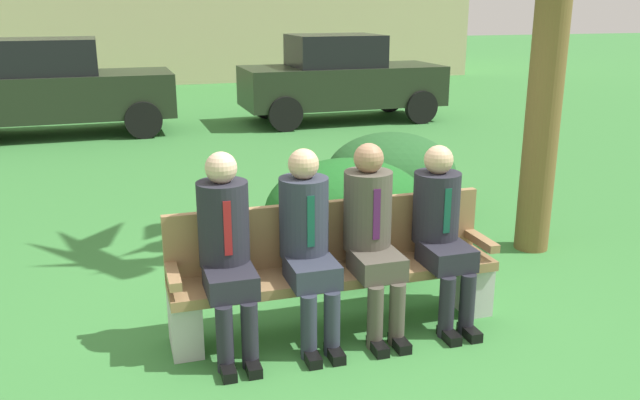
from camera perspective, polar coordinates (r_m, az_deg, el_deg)
ground_plane at (r=4.96m, az=1.59°, el=-10.63°), size 80.00×80.00×0.00m
park_bench at (r=4.80m, az=1.20°, el=-5.83°), size 2.35×0.44×0.90m
seated_man_leftmost at (r=4.40m, az=-8.01°, el=-3.74°), size 0.34×0.72×1.35m
seated_man_centerleft at (r=4.52m, az=-1.07°, el=-3.15°), size 0.34×0.72×1.33m
seated_man_centerright at (r=4.66m, az=4.45°, el=-2.52°), size 0.34×0.72×1.34m
seated_man_rightmost at (r=4.88m, az=10.34°, el=-2.17°), size 0.34×0.72×1.29m
shrub_near_bench at (r=7.40m, az=6.10°, el=2.25°), size 1.45×1.33×0.91m
shrub_mid_lawn at (r=5.96m, az=2.42°, el=-1.01°), size 1.51×1.38×0.94m
parked_car_near at (r=12.68m, az=-21.67°, el=8.90°), size 3.93×1.76×1.68m
parked_car_far at (r=13.30m, az=1.75°, el=10.34°), size 3.92×1.74×1.68m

